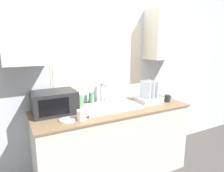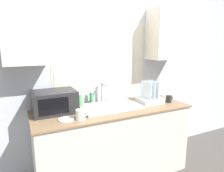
% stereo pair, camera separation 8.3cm
% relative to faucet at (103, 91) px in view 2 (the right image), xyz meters
% --- Properties ---
extents(countertop, '(1.89, 0.71, 0.89)m').
position_rel_faucet_xyz_m(countertop, '(0.02, -0.23, -0.61)').
color(countertop, beige).
rests_on(countertop, ground_plane).
extents(wall_back, '(6.00, 0.38, 2.60)m').
position_rel_faucet_xyz_m(wall_back, '(0.02, 0.10, 0.33)').
color(wall_back, silver).
rests_on(wall_back, ground_plane).
extents(sink_basin, '(0.71, 0.43, 0.03)m').
position_rel_faucet_xyz_m(sink_basin, '(-0.00, -0.22, -0.15)').
color(sink_basin, '#B2B2B7').
rests_on(sink_basin, countertop).
extents(faucet, '(0.08, 0.19, 0.27)m').
position_rel_faucet_xyz_m(faucet, '(0.00, 0.00, 0.00)').
color(faucet, '#B7B7BC').
rests_on(faucet, countertop).
extents(microwave, '(0.47, 0.35, 0.25)m').
position_rel_faucet_xyz_m(microwave, '(-0.64, -0.10, -0.04)').
color(microwave, '#232326').
rests_on(microwave, countertop).
extents(dish_rack, '(0.30, 0.25, 0.29)m').
position_rel_faucet_xyz_m(dish_rack, '(0.55, -0.26, -0.09)').
color(dish_rack, white).
rests_on(dish_rack, countertop).
extents(spray_bottle, '(0.07, 0.07, 0.24)m').
position_rel_faucet_xyz_m(spray_bottle, '(-0.34, -0.08, -0.05)').
color(spray_bottle, '#59B266').
rests_on(spray_bottle, countertop).
extents(soap_bottle, '(0.04, 0.04, 0.18)m').
position_rel_faucet_xyz_m(soap_bottle, '(-0.16, 0.04, -0.08)').
color(soap_bottle, '#268C3F').
rests_on(soap_bottle, countertop).
extents(mug_near_sink, '(0.13, 0.10, 0.10)m').
position_rel_faucet_xyz_m(mug_near_sink, '(-0.44, -0.44, -0.11)').
color(mug_near_sink, white).
rests_on(mug_near_sink, countertop).
extents(mug_by_rack, '(0.11, 0.07, 0.09)m').
position_rel_faucet_xyz_m(mug_by_rack, '(0.80, -0.34, -0.12)').
color(mug_by_rack, '#262628').
rests_on(mug_by_rack, countertop).
extents(small_plate, '(0.16, 0.16, 0.01)m').
position_rel_faucet_xyz_m(small_plate, '(-0.58, -0.39, -0.16)').
color(small_plate, silver).
rests_on(small_plate, countertop).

